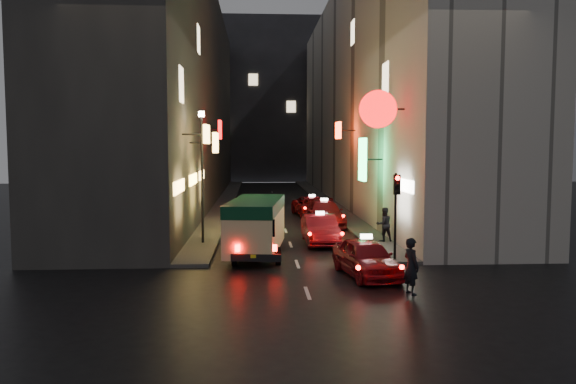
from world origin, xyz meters
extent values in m
plane|color=black|center=(0.00, 0.00, 0.00)|extent=(120.00, 120.00, 0.00)
cube|color=#3C3A37|center=(-8.00, 34.00, 9.00)|extent=(6.00, 52.00, 18.00)
cube|color=#F5BB55|center=(-3.89, 12.11, 5.28)|extent=(0.18, 1.52, 0.86)
cube|color=#F5BB55|center=(-3.69, 14.96, 4.92)|extent=(0.18, 1.92, 1.02)
cube|color=#F20A0A|center=(-4.00, 23.34, 5.83)|extent=(0.18, 1.30, 1.24)
cube|color=#F5BB55|center=(-4.98, 10.66, 3.00)|extent=(0.10, 3.10, 0.55)
cube|color=yellow|center=(-4.98, 16.08, 3.00)|extent=(0.10, 3.12, 0.55)
cube|color=#F5BB55|center=(-4.98, 20.59, 3.00)|extent=(0.10, 2.58, 0.55)
cube|color=#FFE5B2|center=(-4.99, 12.00, 7.50)|extent=(0.06, 1.30, 1.60)
cube|color=#FFE5B2|center=(-4.99, 20.00, 11.00)|extent=(0.06, 1.30, 1.60)
cube|color=#AAA69C|center=(8.00, 34.00, 9.00)|extent=(6.00, 52.00, 18.00)
cylinder|color=#F20A0A|center=(3.81, 11.24, 6.39)|extent=(1.69, 0.18, 1.69)
cube|color=#2FEC6A|center=(3.94, 15.50, 4.05)|extent=(0.18, 1.41, 2.25)
cube|color=red|center=(3.84, 23.63, 5.80)|extent=(0.18, 1.62, 1.11)
cube|color=white|center=(4.98, 11.07, 3.00)|extent=(0.10, 3.16, 0.55)
cube|color=#FFE5B2|center=(4.99, 15.00, 8.20)|extent=(0.06, 1.30, 1.60)
cube|color=#FFE5B2|center=(4.99, 25.00, 12.50)|extent=(0.06, 1.30, 1.60)
cube|color=#35353B|center=(0.00, 66.00, 11.00)|extent=(30.00, 10.00, 22.00)
cube|color=#43413E|center=(-4.25, 34.00, 0.07)|extent=(1.50, 52.00, 0.15)
cube|color=#43413E|center=(4.25, 34.00, 0.07)|extent=(1.50, 52.00, 0.15)
cube|color=#DBC689|center=(-1.65, 10.20, 1.40)|extent=(2.69, 5.87, 2.07)
cube|color=#0B371E|center=(-1.65, 10.20, 2.20)|extent=(2.71, 5.89, 0.52)
cube|color=black|center=(-1.65, 10.49, 1.60)|extent=(2.43, 3.63, 0.47)
cube|color=black|center=(-1.65, 7.42, 0.50)|extent=(1.95, 0.43, 0.28)
cube|color=#FF0A05|center=(-2.36, 7.35, 0.88)|extent=(0.17, 0.06, 0.26)
cube|color=#FF0A05|center=(-0.95, 7.35, 0.88)|extent=(0.17, 0.06, 0.26)
cylinder|color=black|center=(-2.52, 12.01, 0.36)|extent=(0.21, 0.72, 0.72)
cylinder|color=black|center=(-0.78, 8.39, 0.36)|extent=(0.21, 0.72, 0.72)
imported|color=maroon|center=(2.35, 6.24, 0.80)|extent=(2.87, 5.33, 1.61)
cube|color=white|center=(2.35, 6.24, 1.70)|extent=(0.44, 0.25, 0.16)
sphere|color=#FF0A05|center=(1.64, 3.94, 0.83)|extent=(0.16, 0.16, 0.16)
sphere|color=#FF0A05|center=(3.06, 3.94, 0.83)|extent=(0.16, 0.16, 0.16)
imported|color=maroon|center=(1.46, 13.23, 0.82)|extent=(2.20, 5.21, 1.65)
cube|color=white|center=(1.46, 13.23, 1.74)|extent=(0.42, 0.19, 0.16)
sphere|color=#FF0A05|center=(0.73, 10.88, 0.85)|extent=(0.16, 0.16, 0.16)
sphere|color=#FF0A05|center=(2.19, 10.88, 0.85)|extent=(0.16, 0.16, 0.16)
imported|color=maroon|center=(2.41, 19.38, 0.87)|extent=(2.34, 5.49, 1.73)
cube|color=white|center=(2.41, 19.38, 1.82)|extent=(0.42, 0.19, 0.16)
sphere|color=#FF0A05|center=(1.64, 16.91, 0.89)|extent=(0.16, 0.16, 0.16)
sphere|color=#FF0A05|center=(3.17, 16.91, 0.89)|extent=(0.16, 0.16, 0.16)
imported|color=maroon|center=(2.15, 24.18, 0.76)|extent=(2.53, 4.98, 1.52)
cube|color=white|center=(2.15, 24.18, 1.61)|extent=(0.44, 0.23, 0.16)
sphere|color=#FF0A05|center=(1.48, 22.01, 0.78)|extent=(0.16, 0.16, 0.16)
sphere|color=#FF0A05|center=(2.83, 22.01, 0.78)|extent=(0.16, 0.16, 0.16)
imported|color=black|center=(3.30, 3.70, 1.03)|extent=(0.64, 0.79, 2.06)
imported|color=black|center=(4.53, 12.87, 1.08)|extent=(0.77, 0.56, 1.87)
cylinder|color=black|center=(4.00, 8.60, 1.90)|extent=(0.10, 0.10, 3.50)
cube|color=black|center=(4.00, 8.42, 3.20)|extent=(0.26, 0.18, 0.80)
sphere|color=#FF0A05|center=(4.00, 8.31, 3.47)|extent=(0.18, 0.18, 0.18)
sphere|color=black|center=(4.00, 8.31, 3.20)|extent=(0.17, 0.17, 0.17)
sphere|color=black|center=(4.00, 8.31, 2.93)|extent=(0.17, 0.17, 0.17)
cylinder|color=black|center=(-4.20, 13.00, 3.15)|extent=(0.12, 0.12, 6.00)
cylinder|color=#FFE5BF|center=(-4.20, 13.00, 6.25)|extent=(0.28, 0.28, 0.25)
camera|label=1|loc=(-1.63, -13.72, 4.72)|focal=35.00mm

